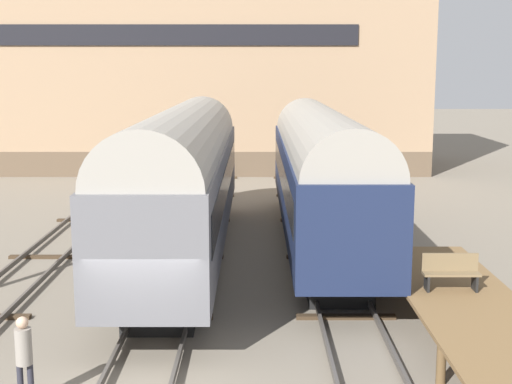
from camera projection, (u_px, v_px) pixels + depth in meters
The scene contains 9 objects.
ground_plane at pixel (147, 366), 15.66m from camera, with size 200.00×200.00×0.00m, color slate.
track_middle at pixel (147, 360), 15.63m from camera, with size 2.60×60.00×0.26m.
track_right at pixel (364, 360), 15.63m from camera, with size 2.60×60.00×0.26m.
train_car_grey at pixel (184, 174), 23.71m from camera, with size 2.92×17.90×5.22m.
train_car_navy at pixel (322, 168), 25.67m from camera, with size 2.85×17.79×5.06m.
station_platform at pixel (502, 341), 14.57m from camera, with size 2.68×15.13×1.02m.
bench at pixel (452, 271), 17.64m from camera, with size 1.40×0.40×0.91m.
person_worker at pixel (25, 352), 13.62m from camera, with size 0.32×0.32×1.81m.
warehouse_building at pixel (184, 51), 46.83m from camera, with size 30.72×10.89×15.20m.
Camera 1 is at (2.42, -14.76, 6.46)m, focal length 50.00 mm.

